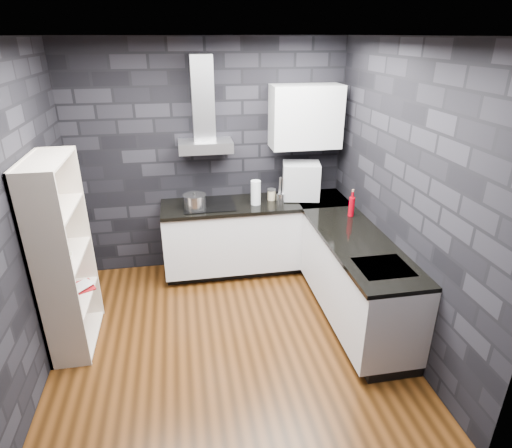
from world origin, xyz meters
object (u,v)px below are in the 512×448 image
object	(u,v)px
storage_jar	(271,195)
fruit_bowl	(60,259)
red_bottle	(351,207)
pot	(195,202)
bookshelf	(64,257)
utensil_crock	(280,199)
glass_vase	(256,193)
appliance_garage	(301,181)

from	to	relation	value
storage_jar	fruit_bowl	bearing A→B (deg)	-150.76
storage_jar	fruit_bowl	xyz separation A→B (m)	(-2.12, -1.19, -0.02)
storage_jar	red_bottle	xyz separation A→B (m)	(0.75, -0.64, 0.05)
pot	bookshelf	bearing A→B (deg)	-141.95
storage_jar	utensil_crock	size ratio (longest dim) A/B	0.99
fruit_bowl	red_bottle	bearing A→B (deg)	10.82
pot	red_bottle	size ratio (longest dim) A/B	1.16
glass_vase	appliance_garage	bearing A→B (deg)	8.97
pot	bookshelf	distance (m)	1.53
storage_jar	bookshelf	bearing A→B (deg)	-152.92
glass_vase	storage_jar	distance (m)	0.25
appliance_garage	bookshelf	distance (m)	2.69
red_bottle	storage_jar	bearing A→B (deg)	139.41
appliance_garage	pot	bearing A→B (deg)	-162.81
utensil_crock	bookshelf	distance (m)	2.39
utensil_crock	red_bottle	xyz separation A→B (m)	(0.67, -0.50, 0.05)
utensil_crock	fruit_bowl	xyz separation A→B (m)	(-2.20, -1.05, -0.02)
pot	storage_jar	distance (m)	0.92
red_bottle	bookshelf	xyz separation A→B (m)	(-2.86, -0.44, -0.11)
glass_vase	fruit_bowl	world-z (taller)	glass_vase
bookshelf	fruit_bowl	xyz separation A→B (m)	(0.00, -0.10, 0.04)
utensil_crock	fruit_bowl	world-z (taller)	utensil_crock
appliance_garage	red_bottle	distance (m)	0.74
glass_vase	red_bottle	bearing A→B (deg)	-28.95
storage_jar	red_bottle	world-z (taller)	red_bottle
red_bottle	utensil_crock	bearing A→B (deg)	143.11
utensil_crock	appliance_garage	xyz separation A→B (m)	(0.27, 0.12, 0.17)
appliance_garage	glass_vase	bearing A→B (deg)	-159.12
utensil_crock	fruit_bowl	bearing A→B (deg)	-154.48
utensil_crock	storage_jar	bearing A→B (deg)	119.45
utensil_crock	pot	bearing A→B (deg)	-179.94
glass_vase	storage_jar	world-z (taller)	glass_vase
glass_vase	utensil_crock	distance (m)	0.30
utensil_crock	appliance_garage	distance (m)	0.34
appliance_garage	bookshelf	world-z (taller)	bookshelf
appliance_garage	red_bottle	size ratio (longest dim) A/B	2.01
glass_vase	red_bottle	distance (m)	1.09
red_bottle	bookshelf	size ratio (longest dim) A/B	0.12
pot	appliance_garage	world-z (taller)	appliance_garage
utensil_crock	appliance_garage	world-z (taller)	appliance_garage
glass_vase	utensil_crock	world-z (taller)	glass_vase
bookshelf	utensil_crock	bearing A→B (deg)	30.01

